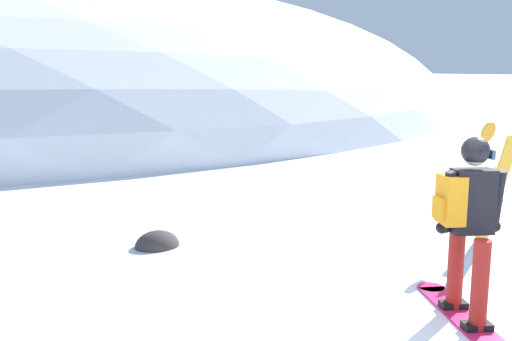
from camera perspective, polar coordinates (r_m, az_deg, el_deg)
The scene contains 5 objects.
ridge_peak_main at distance 32.09m, azimuth -21.18°, elevation 5.29°, with size 43.77×39.39×13.29m.
ridge_peak_far at distance 57.52m, azimuth -1.19°, elevation 7.80°, with size 24.99×22.49×10.37m.
snowboarder_main at distance 5.62m, azimuth 19.89°, elevation -4.97°, with size 1.02×1.65×1.71m.
spare_snowboard at distance 8.25m, azimuth 22.28°, elevation -1.15°, with size 0.28×0.43×1.62m.
rock_dark at distance 7.82m, azimuth -9.59°, elevation -7.30°, with size 0.60×0.51×0.42m.
Camera 1 is at (-3.99, -2.82, 2.32)m, focal length 41.06 mm.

